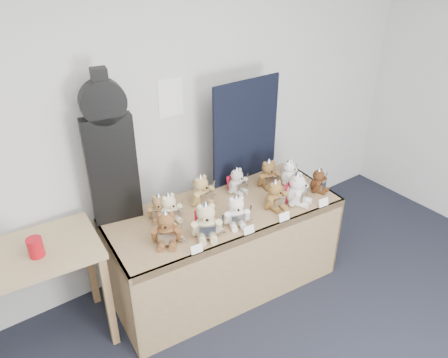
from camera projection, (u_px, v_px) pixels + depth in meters
room_shell at (171, 98)px, 3.30m from camera, size 6.00×6.00×6.00m
display_table at (229, 231)px, 3.36m from camera, size 1.86×0.91×0.75m
side_table at (22, 271)px, 2.80m from camera, size 1.04×0.64×0.83m
guitar_case at (110, 151)px, 2.97m from camera, size 0.35×0.17×1.12m
navy_board at (246, 131)px, 3.55m from camera, size 0.64×0.02×0.86m
red_cup at (36, 247)px, 2.71m from camera, size 0.10×0.10×0.13m
teddy_front_far_left at (166, 229)px, 2.92m from camera, size 0.23×0.23×0.28m
teddy_front_left at (206, 222)px, 2.98m from camera, size 0.24×0.24×0.30m
teddy_front_centre at (236, 212)px, 3.11m from camera, size 0.21×0.21×0.26m
teddy_front_right at (275, 196)px, 3.31m from camera, size 0.21×0.17×0.26m
teddy_front_far_right at (297, 190)px, 3.36m from camera, size 0.24×0.23×0.29m
teddy_front_end at (319, 181)px, 3.53m from camera, size 0.18×0.17×0.22m
teddy_back_left at (170, 209)px, 3.16m from camera, size 0.21×0.17×0.25m
teddy_back_centre_left at (202, 191)px, 3.35m from camera, size 0.23×0.19×0.27m
teddy_back_centre_right at (237, 182)px, 3.51m from camera, size 0.20×0.17×0.24m
teddy_back_right at (269, 175)px, 3.59m from camera, size 0.21×0.20×0.26m
teddy_back_end at (289, 173)px, 3.64m from camera, size 0.19×0.18×0.23m
teddy_back_far_left at (159, 208)px, 3.18m from camera, size 0.19×0.19×0.23m
entry_card_a at (197, 249)px, 2.87m from camera, size 0.08×0.03×0.06m
entry_card_b at (249, 230)px, 3.05m from camera, size 0.08×0.03×0.06m
entry_card_c at (284, 217)px, 3.18m from camera, size 0.09×0.03×0.06m
entry_card_d at (324, 202)px, 3.35m from camera, size 0.09×0.03×0.06m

